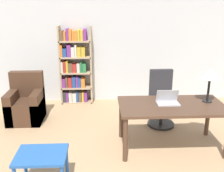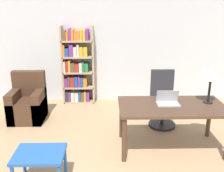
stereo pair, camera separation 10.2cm
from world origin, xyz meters
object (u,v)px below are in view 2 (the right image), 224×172
at_px(office_chair, 162,101).
at_px(armchair, 28,104).
at_px(table_lamp, 211,75).
at_px(side_table_blue, 40,158).
at_px(bookshelf, 77,67).
at_px(laptop, 168,101).
at_px(desk, 172,111).

bearing_deg(office_chair, armchair, 173.78).
height_order(table_lamp, office_chair, table_lamp).
height_order(table_lamp, armchair, table_lamp).
bearing_deg(table_lamp, office_chair, 126.34).
bearing_deg(side_table_blue, bookshelf, 86.90).
bearing_deg(office_chair, table_lamp, -53.66).
height_order(laptop, armchair, laptop).
bearing_deg(bookshelf, desk, -51.04).
distance_m(desk, armchair, 2.82).
height_order(desk, table_lamp, table_lamp).
bearing_deg(desk, side_table_blue, -154.39).
bearing_deg(desk, laptop, 139.46).
distance_m(desk, bookshelf, 2.67).
height_order(desk, office_chair, office_chair).
xyz_separation_m(desk, bookshelf, (-1.67, 2.07, 0.20)).
distance_m(office_chair, armchair, 2.62).
bearing_deg(bookshelf, side_table_blue, -93.10).
xyz_separation_m(table_lamp, armchair, (-3.15, 1.03, -0.86)).
relative_size(side_table_blue, bookshelf, 0.35).
relative_size(laptop, office_chair, 0.33).
height_order(armchair, bookshelf, bookshelf).
relative_size(table_lamp, side_table_blue, 0.87).
bearing_deg(table_lamp, desk, -169.91).
height_order(office_chair, bookshelf, bookshelf).
bearing_deg(laptop, office_chair, 82.99).
xyz_separation_m(office_chair, armchair, (-2.60, 0.28, -0.15)).
xyz_separation_m(side_table_blue, bookshelf, (0.16, 2.94, 0.45)).
bearing_deg(bookshelf, armchair, -133.61).
xyz_separation_m(desk, side_table_blue, (-1.83, -0.88, -0.24)).
xyz_separation_m(table_lamp, office_chair, (-0.55, 0.75, -0.70)).
distance_m(laptop, office_chair, 0.87).
distance_m(laptop, table_lamp, 0.76).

